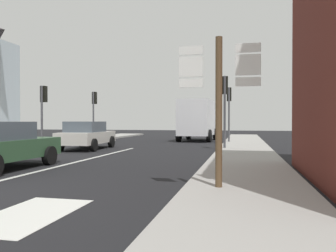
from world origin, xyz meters
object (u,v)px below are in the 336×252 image
Objects in this scene: traffic_light_near_left at (43,102)px; sedan_far at (87,135)px; traffic_light_far_left at (94,105)px; traffic_light_near_right at (225,96)px; delivery_truck at (198,119)px; route_sign_post at (219,100)px; traffic_light_far_right at (229,102)px.

sedan_far is at bearing -7.66° from traffic_light_near_left.
traffic_light_near_right is at bearing -31.74° from traffic_light_far_left.
delivery_truck is 1.48× the size of traffic_light_near_left.
sedan_far is 1.34× the size of route_sign_post.
delivery_truck is 8.45m from traffic_light_near_right.
traffic_light_near_right reaches higher than route_sign_post.
traffic_light_far_right is (-0.42, 16.12, 0.85)m from route_sign_post.
traffic_light_far_right is (7.18, 6.40, 2.00)m from sedan_far.
sedan_far is 1.24× the size of traffic_light_near_left.
route_sign_post is 16.15m from traffic_light_far_right.
delivery_truck is 1.37× the size of traffic_light_far_right.
traffic_light_far_left reaches higher than traffic_light_near_left.
route_sign_post reaches higher than sedan_far.
traffic_light_far_left is at bearing 90.00° from traffic_light_near_left.
traffic_light_near_right is 10.00m from traffic_light_near_left.
traffic_light_near_right is 1.01× the size of traffic_light_far_right.
traffic_light_far_right reaches higher than route_sign_post.
delivery_truck is 1.35× the size of traffic_light_near_right.
route_sign_post is at bearing -87.75° from traffic_light_near_right.
traffic_light_far_left reaches higher than route_sign_post.
delivery_truck is 11.42m from traffic_light_near_left.
route_sign_post is 0.85× the size of traffic_light_near_right.
traffic_light_far_left is at bearing 176.19° from traffic_light_far_right.
route_sign_post is (7.60, -9.72, 1.15)m from sedan_far.
traffic_light_far_left is (-10.40, 16.79, 0.82)m from route_sign_post.
sedan_far is at bearing -172.96° from traffic_light_near_right.
route_sign_post is 0.93× the size of traffic_light_near_left.
traffic_light_far_left is 0.98× the size of traffic_light_near_right.
traffic_light_far_left is 0.99× the size of traffic_light_far_right.
delivery_truck is 3.66m from traffic_light_far_right.
traffic_light_near_right reaches higher than traffic_light_near_left.
traffic_light_near_right is 5.51m from traffic_light_far_right.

